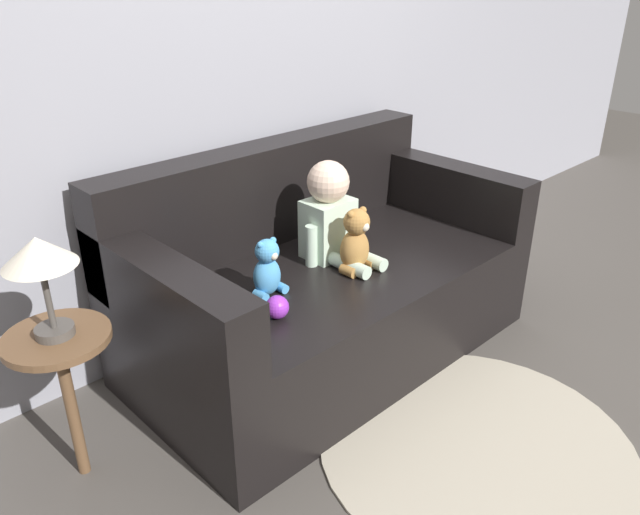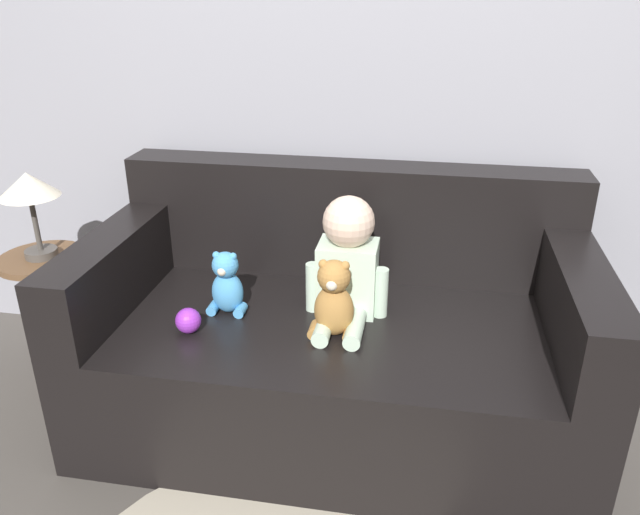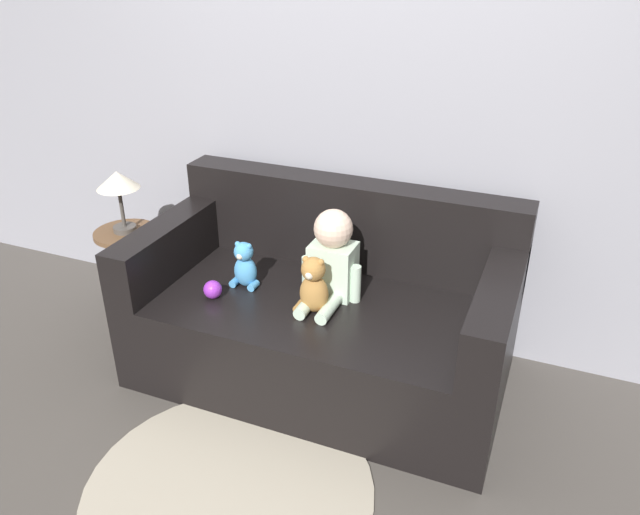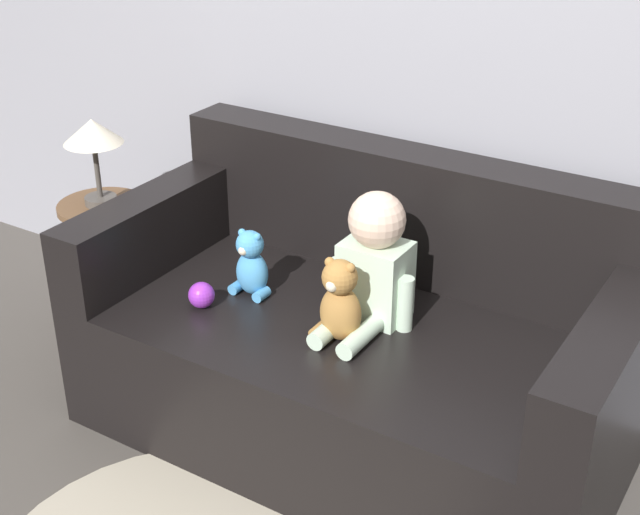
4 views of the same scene
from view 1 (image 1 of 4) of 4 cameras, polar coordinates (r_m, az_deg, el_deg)
The scene contains 9 objects.
ground_plane at distance 2.90m, azimuth 0.93°, elevation -8.39°, with size 12.00×12.00×0.00m, color #4C4742.
wall_back at distance 2.84m, azimuth -7.16°, elevation 18.89°, with size 8.00×0.05×2.60m.
couch at distance 2.77m, azimuth 0.17°, elevation -2.39°, with size 1.75×0.93×0.90m.
person_baby at distance 2.65m, azimuth 0.98°, elevation 3.86°, with size 0.29×0.37×0.43m.
teddy_bear_brown at distance 2.56m, azimuth 3.27°, elevation 1.44°, with size 0.16×0.13×0.27m.
plush_toy_side at distance 2.38m, azimuth -4.84°, elevation -1.05°, with size 0.14×0.11×0.23m.
toy_ball at distance 2.25m, azimuth -3.94°, elevation -4.55°, with size 0.09×0.09×0.09m.
floor_rug at distance 2.47m, azimuth 14.04°, elevation -16.26°, with size 1.15×1.15×0.01m.
side_table at distance 2.08m, azimuth -23.55°, elevation -3.78°, with size 0.34×0.34×0.90m.
Camera 1 is at (-1.70, -1.70, 1.62)m, focal length 35.00 mm.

